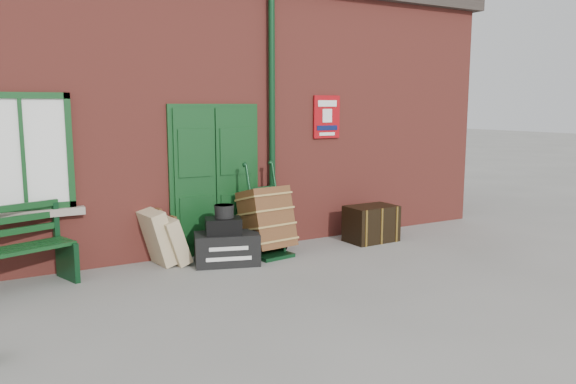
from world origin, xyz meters
TOP-DOWN VIEW (x-y plane):
  - ground at (0.00, 0.00)m, footprint 80.00×80.00m
  - station_building at (-0.00, 3.49)m, footprint 10.30×4.30m
  - houdini_trunk at (-0.41, 0.80)m, footprint 1.01×0.74m
  - strongbox at (-0.46, 0.80)m, footprint 0.58×0.49m
  - hatbox at (-0.43, 0.83)m, footprint 0.34×0.34m
  - suitcase_back at (-1.26, 1.25)m, footprint 0.48×0.60m
  - suitcase_front at (-1.08, 1.16)m, footprint 0.45×0.54m
  - porter_trolley at (0.31, 0.96)m, footprint 0.75×0.80m
  - dark_trunk at (2.23, 0.90)m, footprint 0.84×0.56m

SIDE VIEW (x-z plane):
  - ground at x=0.00m, z-range 0.00..0.00m
  - houdini_trunk at x=-0.41m, z-range 0.00..0.45m
  - dark_trunk at x=2.23m, z-range 0.00..0.60m
  - suitcase_front at x=-1.08m, z-range 0.00..0.69m
  - suitcase_back at x=-1.26m, z-range 0.00..0.80m
  - porter_trolley at x=0.31m, z-range -0.15..1.22m
  - strongbox at x=-0.46m, z-range 0.45..0.67m
  - hatbox at x=-0.43m, z-range 0.67..0.85m
  - station_building at x=0.00m, z-range -0.02..4.34m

